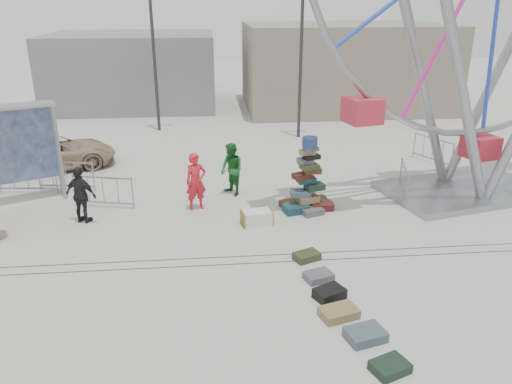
{
  "coord_description": "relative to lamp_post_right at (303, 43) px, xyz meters",
  "views": [
    {
      "loc": [
        -1.43,
        -10.79,
        6.48
      ],
      "look_at": [
        -0.17,
        2.18,
        1.38
      ],
      "focal_mm": 35.0,
      "sensor_mm": 36.0,
      "label": 1
    }
  ],
  "objects": [
    {
      "name": "lamp_post_left",
      "position": [
        -7.0,
        2.0,
        0.0
      ],
      "size": [
        1.41,
        0.25,
        8.0
      ],
      "color": "#2D2D30",
      "rests_on": "ground"
    },
    {
      "name": "track_line_far",
      "position": [
        -3.09,
        -12.0,
        -4.48
      ],
      "size": [
        40.0,
        0.04,
        0.01
      ],
      "primitive_type": "cube",
      "color": "#47443F",
      "rests_on": "ground"
    },
    {
      "name": "ground",
      "position": [
        -3.09,
        -13.0,
        -4.48
      ],
      "size": [
        90.0,
        90.0,
        0.0
      ],
      "primitive_type": "plane",
      "color": "#9E9E99",
      "rests_on": "ground"
    },
    {
      "name": "row_case_0",
      "position": [
        -2.06,
        -12.33,
        -4.38
      ],
      "size": [
        0.78,
        0.66,
        0.2
      ],
      "primitive_type": "cube",
      "rotation": [
        0.0,
        0.0,
        0.4
      ],
      "color": "#333C1E",
      "rests_on": "ground"
    },
    {
      "name": "barricade_dummy_c",
      "position": [
        -8.03,
        -8.23,
        -3.93
      ],
      "size": [
        1.97,
        0.56,
        1.1
      ],
      "primitive_type": null,
      "rotation": [
        0.0,
        0.0,
        -0.23
      ],
      "color": "gray",
      "rests_on": "ground"
    },
    {
      "name": "row_case_5",
      "position": [
        -1.33,
        -16.65,
        -4.39
      ],
      "size": [
        0.81,
        0.71,
        0.19
      ],
      "primitive_type": "cube",
      "rotation": [
        0.0,
        0.0,
        0.37
      ],
      "color": "black",
      "rests_on": "ground"
    },
    {
      "name": "barricade_wheel_back",
      "position": [
        4.7,
        -4.7,
        -3.93
      ],
      "size": [
        0.94,
        1.85,
        1.1
      ],
      "primitive_type": null,
      "rotation": [
        0.0,
        0.0,
        -1.13
      ],
      "color": "gray",
      "rests_on": "ground"
    },
    {
      "name": "building_right",
      "position": [
        3.91,
        7.0,
        -1.98
      ],
      "size": [
        12.0,
        8.0,
        5.0
      ],
      "primitive_type": "cube",
      "color": "gray",
      "rests_on": "ground"
    },
    {
      "name": "building_left",
      "position": [
        -9.09,
        9.0,
        -2.28
      ],
      "size": [
        10.0,
        8.0,
        4.4
      ],
      "primitive_type": "cube",
      "color": "gray",
      "rests_on": "ground"
    },
    {
      "name": "steamer_trunk",
      "position": [
        -3.16,
        -10.0,
        -4.27
      ],
      "size": [
        1.0,
        0.69,
        0.43
      ],
      "primitive_type": "cube",
      "rotation": [
        0.0,
        0.0,
        0.18
      ],
      "color": "silver",
      "rests_on": "ground"
    },
    {
      "name": "barricade_wheel_front",
      "position": [
        2.09,
        -8.28,
        -3.93
      ],
      "size": [
        0.61,
        1.96,
        1.1
      ],
      "primitive_type": null,
      "rotation": [
        0.0,
        0.0,
        1.31
      ],
      "color": "gray",
      "rests_on": "ground"
    },
    {
      "name": "track_line_near",
      "position": [
        -3.09,
        -12.4,
        -4.48
      ],
      "size": [
        40.0,
        0.04,
        0.01
      ],
      "primitive_type": "cube",
      "color": "#47443F",
      "rests_on": "ground"
    },
    {
      "name": "barricade_dummy_a",
      "position": [
        -10.93,
        -6.64,
        -3.93
      ],
      "size": [
        2.0,
        0.27,
        1.1
      ],
      "primitive_type": null,
      "rotation": [
        0.0,
        0.0,
        -0.09
      ],
      "color": "gray",
      "rests_on": "ground"
    },
    {
      "name": "row_case_4",
      "position": [
        -1.51,
        -15.7,
        -4.37
      ],
      "size": [
        0.89,
        0.74,
        0.22
      ],
      "primitive_type": "cube",
      "rotation": [
        0.0,
        0.0,
        0.26
      ],
      "color": "#465664",
      "rests_on": "ground"
    },
    {
      "name": "row_case_1",
      "position": [
        -1.97,
        -13.35,
        -4.39
      ],
      "size": [
        0.78,
        0.67,
        0.18
      ],
      "primitive_type": "cube",
      "rotation": [
        0.0,
        0.0,
        0.31
      ],
      "color": "#57595F",
      "rests_on": "ground"
    },
    {
      "name": "pedestrian_green",
      "position": [
        -3.78,
        -7.47,
        -3.56
      ],
      "size": [
        1.06,
        1.13,
        1.85
      ],
      "primitive_type": "imported",
      "rotation": [
        0.0,
        0.0,
        -1.02
      ],
      "color": "#175E23",
      "rests_on": "ground"
    },
    {
      "name": "lamp_post_right",
      "position": [
        0.0,
        0.0,
        0.0
      ],
      "size": [
        1.41,
        0.25,
        8.0
      ],
      "color": "#2D2D30",
      "rests_on": "ground"
    },
    {
      "name": "row_case_2",
      "position": [
        -1.89,
        -14.17,
        -4.36
      ],
      "size": [
        0.83,
        0.73,
        0.24
      ],
      "primitive_type": "cube",
      "rotation": [
        0.0,
        0.0,
        0.45
      ],
      "color": "black",
      "rests_on": "ground"
    },
    {
      "name": "row_case_3",
      "position": [
        -1.85,
        -14.9,
        -4.38
      ],
      "size": [
        0.92,
        0.73,
        0.21
      ],
      "primitive_type": "cube",
      "rotation": [
        0.0,
        0.0,
        0.29
      ],
      "color": "olive",
      "rests_on": "ground"
    },
    {
      "name": "parked_suv",
      "position": [
        -10.72,
        -3.86,
        -3.83
      ],
      "size": [
        5.09,
        3.43,
        1.3
      ],
      "primitive_type": "imported",
      "rotation": [
        0.0,
        0.0,
        1.87
      ],
      "color": "#A08667",
      "rests_on": "ground"
    },
    {
      "name": "suitcase_tower",
      "position": [
        -1.42,
        -8.96,
        -3.8
      ],
      "size": [
        1.75,
        1.54,
        2.43
      ],
      "rotation": [
        0.0,
        0.0,
        0.18
      ],
      "color": "#19404B",
      "rests_on": "ground"
    },
    {
      "name": "pedestrian_black",
      "position": [
        -8.44,
        -9.32,
        -3.59
      ],
      "size": [
        1.13,
        0.83,
        1.78
      ],
      "primitive_type": "imported",
      "rotation": [
        0.0,
        0.0,
        2.71
      ],
      "color": "black",
      "rests_on": "ground"
    },
    {
      "name": "pedestrian_red",
      "position": [
        -4.99,
        -8.62,
        -3.54
      ],
      "size": [
        0.8,
        0.65,
        1.88
      ],
      "primitive_type": "imported",
      "rotation": [
        0.0,
        0.0,
        0.34
      ],
      "color": "red",
      "rests_on": "ground"
    },
    {
      "name": "barricade_dummy_b",
      "position": [
        -9.64,
        -6.52,
        -3.93
      ],
      "size": [
        1.99,
        0.41,
        1.1
      ],
      "primitive_type": null,
      "rotation": [
        0.0,
        0.0,
        -0.16
      ],
      "color": "gray",
      "rests_on": "ground"
    }
  ]
}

